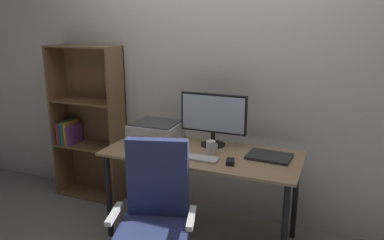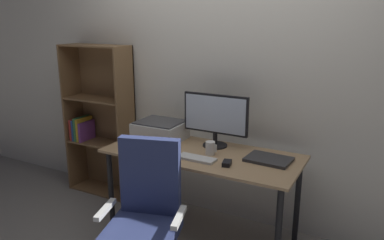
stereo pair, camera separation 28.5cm
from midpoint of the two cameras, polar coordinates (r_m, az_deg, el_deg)
ground_plane at (r=3.25m, az=4.05°, el=-17.38°), size 12.00×12.00×0.00m
back_wall at (r=3.24m, az=8.16°, el=7.11°), size 6.40×0.10×2.60m
desk at (r=2.95m, az=4.28°, el=-6.66°), size 1.52×0.67×0.74m
monitor at (r=3.00m, az=6.30°, el=0.46°), size 0.55×0.20×0.43m
keyboard at (r=2.77m, az=3.69°, el=-5.91°), size 0.29×0.12×0.02m
mouse at (r=2.69m, az=8.38°, el=-6.59°), size 0.08×0.11×0.03m
coffee_mug at (r=2.87m, az=5.67°, el=-4.32°), size 0.09×0.07×0.10m
laptop at (r=2.83m, az=14.46°, el=-5.87°), size 0.33×0.25×0.02m
printer at (r=3.21m, az=-2.34°, el=-1.61°), size 0.40×0.34×0.16m
office_chair at (r=2.49m, az=-3.83°, el=-15.90°), size 0.57×0.56×1.01m
bookshelf at (r=3.87m, az=-11.92°, el=-0.26°), size 0.70×0.28×1.51m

